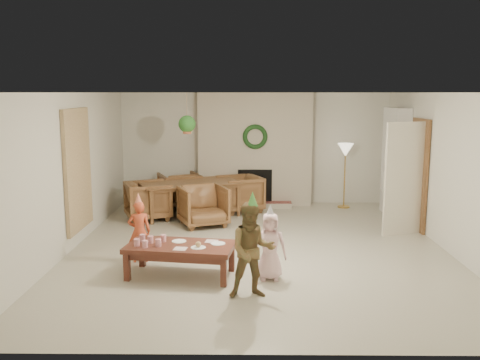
{
  "coord_description": "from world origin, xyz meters",
  "views": [
    {
      "loc": [
        -0.21,
        -8.12,
        2.5
      ],
      "look_at": [
        -0.3,
        0.4,
        1.05
      ],
      "focal_mm": 38.59,
      "sensor_mm": 36.0,
      "label": 1
    }
  ],
  "objects_px": {
    "coffee_table_top": "(180,247)",
    "dining_table": "(191,199)",
    "dining_chair_left": "(148,200)",
    "dining_chair_right": "(240,194)",
    "dining_chair_near": "(203,206)",
    "child_pink": "(270,246)",
    "dining_chair_far": "(180,190)",
    "child_red": "(139,232)",
    "child_plaid": "(252,250)"
  },
  "relations": [
    {
      "from": "dining_chair_near",
      "to": "coffee_table_top",
      "type": "height_order",
      "value": "dining_chair_near"
    },
    {
      "from": "dining_chair_far",
      "to": "child_red",
      "type": "height_order",
      "value": "child_red"
    },
    {
      "from": "dining_chair_left",
      "to": "child_red",
      "type": "bearing_deg",
      "value": 165.79
    },
    {
      "from": "dining_table",
      "to": "dining_chair_far",
      "type": "xyz_separation_m",
      "value": [
        -0.33,
        0.81,
        0.04
      ]
    },
    {
      "from": "dining_chair_right",
      "to": "coffee_table_top",
      "type": "height_order",
      "value": "dining_chair_right"
    },
    {
      "from": "dining_chair_left",
      "to": "dining_chair_right",
      "type": "bearing_deg",
      "value": -90.0
    },
    {
      "from": "dining_chair_near",
      "to": "coffee_table_top",
      "type": "relative_size",
      "value": 0.58
    },
    {
      "from": "dining_chair_far",
      "to": "child_pink",
      "type": "distance_m",
      "value": 4.79
    },
    {
      "from": "child_plaid",
      "to": "dining_chair_near",
      "type": "bearing_deg",
      "value": 98.05
    },
    {
      "from": "child_plaid",
      "to": "coffee_table_top",
      "type": "bearing_deg",
      "value": 136.87
    },
    {
      "from": "dining_chair_near",
      "to": "dining_chair_left",
      "type": "relative_size",
      "value": 1.0
    },
    {
      "from": "child_red",
      "to": "dining_chair_near",
      "type": "bearing_deg",
      "value": -121.79
    },
    {
      "from": "child_red",
      "to": "child_pink",
      "type": "distance_m",
      "value": 2.03
    },
    {
      "from": "dining_chair_far",
      "to": "coffee_table_top",
      "type": "height_order",
      "value": "dining_chair_far"
    },
    {
      "from": "dining_chair_right",
      "to": "child_plaid",
      "type": "height_order",
      "value": "child_plaid"
    },
    {
      "from": "child_pink",
      "to": "dining_chair_left",
      "type": "bearing_deg",
      "value": 124.67
    },
    {
      "from": "dining_chair_far",
      "to": "child_plaid",
      "type": "height_order",
      "value": "child_plaid"
    },
    {
      "from": "dining_chair_left",
      "to": "child_red",
      "type": "height_order",
      "value": "child_red"
    },
    {
      "from": "coffee_table_top",
      "to": "dining_chair_near",
      "type": "bearing_deg",
      "value": 96.63
    },
    {
      "from": "dining_table",
      "to": "coffee_table_top",
      "type": "relative_size",
      "value": 1.36
    },
    {
      "from": "coffee_table_top",
      "to": "dining_chair_right",
      "type": "bearing_deg",
      "value": 87.42
    },
    {
      "from": "dining_chair_near",
      "to": "dining_chair_far",
      "type": "height_order",
      "value": "same"
    },
    {
      "from": "coffee_table_top",
      "to": "dining_table",
      "type": "bearing_deg",
      "value": 102.36
    },
    {
      "from": "dining_chair_near",
      "to": "dining_table",
      "type": "bearing_deg",
      "value": 90.0
    },
    {
      "from": "dining_chair_right",
      "to": "child_pink",
      "type": "xyz_separation_m",
      "value": [
        0.45,
        -4.04,
        0.08
      ]
    },
    {
      "from": "dining_chair_left",
      "to": "child_red",
      "type": "distance_m",
      "value": 2.62
    },
    {
      "from": "dining_chair_left",
      "to": "dining_chair_right",
      "type": "height_order",
      "value": "same"
    },
    {
      "from": "dining_chair_right",
      "to": "child_pink",
      "type": "distance_m",
      "value": 4.07
    },
    {
      "from": "child_plaid",
      "to": "child_pink",
      "type": "distance_m",
      "value": 0.68
    },
    {
      "from": "dining_chair_near",
      "to": "child_pink",
      "type": "bearing_deg",
      "value": -90.27
    },
    {
      "from": "dining_chair_near",
      "to": "dining_chair_far",
      "type": "xyz_separation_m",
      "value": [
        -0.65,
        1.61,
        0.0
      ]
    },
    {
      "from": "dining_chair_left",
      "to": "child_plaid",
      "type": "height_order",
      "value": "child_plaid"
    },
    {
      "from": "dining_table",
      "to": "dining_chair_right",
      "type": "distance_m",
      "value": 1.09
    },
    {
      "from": "dining_chair_near",
      "to": "child_plaid",
      "type": "bearing_deg",
      "value": -97.63
    },
    {
      "from": "dining_chair_far",
      "to": "dining_chair_left",
      "type": "xyz_separation_m",
      "value": [
        -0.48,
        -1.13,
        0.0
      ]
    },
    {
      "from": "dining_table",
      "to": "dining_chair_far",
      "type": "height_order",
      "value": "dining_chair_far"
    },
    {
      "from": "dining_chair_far",
      "to": "child_pink",
      "type": "height_order",
      "value": "child_pink"
    },
    {
      "from": "dining_chair_left",
      "to": "dining_chair_right",
      "type": "xyz_separation_m",
      "value": [
        1.81,
        0.73,
        0.0
      ]
    },
    {
      "from": "dining_table",
      "to": "child_plaid",
      "type": "relative_size",
      "value": 1.66
    },
    {
      "from": "coffee_table_top",
      "to": "child_plaid",
      "type": "bearing_deg",
      "value": -28.25
    },
    {
      "from": "dining_chair_right",
      "to": "coffee_table_top",
      "type": "bearing_deg",
      "value": -33.14
    },
    {
      "from": "dining_chair_right",
      "to": "child_red",
      "type": "height_order",
      "value": "child_red"
    },
    {
      "from": "dining_chair_left",
      "to": "coffee_table_top",
      "type": "bearing_deg",
      "value": 176.02
    },
    {
      "from": "dining_chair_near",
      "to": "dining_chair_far",
      "type": "relative_size",
      "value": 1.0
    },
    {
      "from": "child_plaid",
      "to": "child_pink",
      "type": "relative_size",
      "value": 1.29
    },
    {
      "from": "dining_chair_near",
      "to": "child_red",
      "type": "distance_m",
      "value": 2.26
    },
    {
      "from": "dining_chair_far",
      "to": "dining_chair_right",
      "type": "relative_size",
      "value": 1.0
    },
    {
      "from": "dining_chair_right",
      "to": "child_red",
      "type": "distance_m",
      "value": 3.64
    },
    {
      "from": "dining_table",
      "to": "dining_chair_right",
      "type": "xyz_separation_m",
      "value": [
        1.01,
        0.41,
        0.04
      ]
    },
    {
      "from": "child_plaid",
      "to": "dining_chair_right",
      "type": "bearing_deg",
      "value": 86.15
    }
  ]
}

